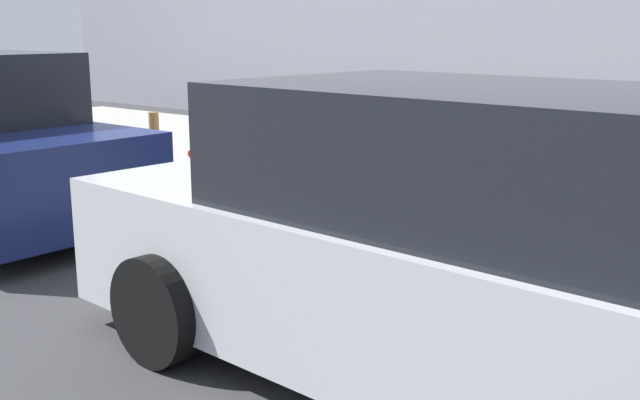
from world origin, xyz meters
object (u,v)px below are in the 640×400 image
object	(u,v)px
suitcase_navy_2	(443,195)
bollard_post	(155,145)
suitcase_olive_0	(573,213)
suitcase_red_4	(352,175)
suitcase_silver_1	(506,205)
suitcase_maroon_5	(311,177)
suitcase_black_6	(262,166)
suitcase_teal_3	(391,192)
fire_hydrant	(202,149)
parked_car_silver_0	(468,253)

from	to	relation	value
suitcase_navy_2	bollard_post	size ratio (longest dim) A/B	0.88
suitcase_olive_0	suitcase_red_4	bearing A→B (deg)	-0.25
suitcase_silver_1	suitcase_navy_2	bearing A→B (deg)	11.07
suitcase_maroon_5	suitcase_black_6	distance (m)	0.57
suitcase_silver_1	suitcase_red_4	distance (m)	1.62
suitcase_maroon_5	suitcase_silver_1	bearing A→B (deg)	179.41
suitcase_teal_3	suitcase_maroon_5	xyz separation A→B (m)	(1.08, -0.13, -0.01)
suitcase_red_4	suitcase_silver_1	bearing A→B (deg)	179.76
suitcase_silver_1	suitcase_black_6	world-z (taller)	suitcase_black_6
suitcase_teal_3	suitcase_black_6	world-z (taller)	suitcase_black_6
fire_hydrant	bollard_post	xyz separation A→B (m)	(0.66, 0.15, -0.00)
suitcase_navy_2	bollard_post	distance (m)	3.84
suitcase_red_4	suitcase_black_6	xyz separation A→B (m)	(1.09, 0.14, -0.02)
suitcase_teal_3	suitcase_black_6	bearing A→B (deg)	0.83
suitcase_teal_3	parked_car_silver_0	world-z (taller)	parked_car_silver_0
suitcase_maroon_5	fire_hydrant	world-z (taller)	fire_hydrant
parked_car_silver_0	bollard_post	bearing A→B (deg)	-22.37
suitcase_silver_1	suitcase_black_6	distance (m)	2.71
suitcase_maroon_5	parked_car_silver_0	xyz separation A→B (m)	(-3.14, 2.43, 0.36)
bollard_post	suitcase_teal_3	bearing A→B (deg)	-178.28
suitcase_olive_0	bollard_post	bearing A→B (deg)	2.36
suitcase_red_4	suitcase_maroon_5	xyz separation A→B (m)	(0.54, -0.02, -0.09)
suitcase_maroon_5	fire_hydrant	xyz separation A→B (m)	(1.55, 0.08, 0.14)
bollard_post	parked_car_silver_0	world-z (taller)	parked_car_silver_0
suitcase_black_6	parked_car_silver_0	xyz separation A→B (m)	(-3.68, 2.28, 0.28)
suitcase_olive_0	suitcase_maroon_5	size ratio (longest dim) A/B	1.21
suitcase_teal_3	suitcase_red_4	xyz separation A→B (m)	(0.54, -0.11, 0.08)
fire_hydrant	parked_car_silver_0	xyz separation A→B (m)	(-4.69, 2.35, 0.22)
suitcase_black_6	fire_hydrant	world-z (taller)	suitcase_black_6
fire_hydrant	suitcase_teal_3	bearing A→B (deg)	178.89
suitcase_olive_0	suitcase_silver_1	world-z (taller)	suitcase_silver_1
bollard_post	parked_car_silver_0	xyz separation A→B (m)	(-5.35, 2.20, 0.22)
suitcase_teal_3	suitcase_red_4	distance (m)	0.56
suitcase_olive_0	suitcase_black_6	size ratio (longest dim) A/B	0.75
suitcase_black_6	suitcase_silver_1	bearing A→B (deg)	-177.22
suitcase_teal_3	suitcase_black_6	xyz separation A→B (m)	(1.63, 0.02, 0.07)
suitcase_silver_1	suitcase_maroon_5	world-z (taller)	suitcase_silver_1
fire_hydrant	parked_car_silver_0	size ratio (longest dim) A/B	0.16
suitcase_maroon_5	parked_car_silver_0	world-z (taller)	parked_car_silver_0
suitcase_olive_0	suitcase_teal_3	distance (m)	1.66
suitcase_navy_2	suitcase_red_4	distance (m)	1.09
suitcase_olive_0	suitcase_silver_1	distance (m)	0.57
suitcase_olive_0	suitcase_maroon_5	xyz separation A→B (m)	(2.74, -0.03, -0.06)
suitcase_silver_1	suitcase_red_4	world-z (taller)	suitcase_red_4
suitcase_maroon_5	bollard_post	distance (m)	2.23
suitcase_maroon_5	fire_hydrant	bearing A→B (deg)	2.92
suitcase_olive_0	suitcase_navy_2	world-z (taller)	suitcase_navy_2
suitcase_black_6	fire_hydrant	distance (m)	1.01
suitcase_silver_1	suitcase_red_4	xyz separation A→B (m)	(1.62, -0.01, 0.06)
suitcase_navy_2	fire_hydrant	xyz separation A→B (m)	(3.18, -0.05, 0.08)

